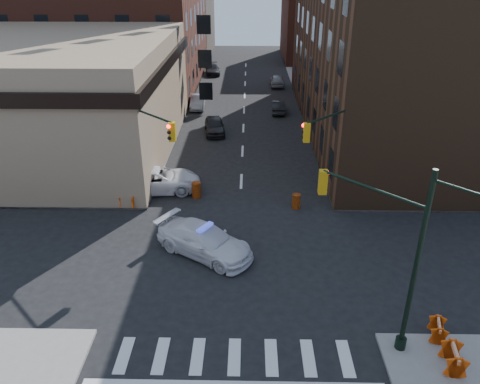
{
  "coord_description": "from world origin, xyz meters",
  "views": [
    {
      "loc": [
        0.5,
        -20.8,
        14.45
      ],
      "look_at": [
        0.02,
        3.83,
        2.2
      ],
      "focal_mm": 35.0,
      "sensor_mm": 36.0,
      "label": 1
    }
  ],
  "objects_px": {
    "parked_car_wfar": "(198,102)",
    "barricade_nw_a": "(128,201)",
    "pickup": "(157,180)",
    "pedestrian_b": "(61,178)",
    "barrel_road": "(296,201)",
    "police_car": "(204,241)",
    "pedestrian_a": "(128,176)",
    "barricade_se_a": "(438,330)",
    "barrel_bank": "(196,190)",
    "parked_car_wnear": "(215,126)",
    "parked_car_enear": "(279,107)"
  },
  "relations": [
    {
      "from": "parked_car_enear",
      "to": "barricade_nw_a",
      "type": "bearing_deg",
      "value": 65.98
    },
    {
      "from": "parked_car_wnear",
      "to": "pedestrian_a",
      "type": "xyz_separation_m",
      "value": [
        -5.27,
        -11.67,
        0.19
      ]
    },
    {
      "from": "parked_car_wnear",
      "to": "parked_car_enear",
      "type": "relative_size",
      "value": 1.12
    },
    {
      "from": "barrel_road",
      "to": "barricade_se_a",
      "type": "distance_m",
      "value": 12.68
    },
    {
      "from": "police_car",
      "to": "pedestrian_a",
      "type": "xyz_separation_m",
      "value": [
        -6.08,
        8.21,
        0.1
      ]
    },
    {
      "from": "barricade_nw_a",
      "to": "barricade_se_a",
      "type": "bearing_deg",
      "value": -25.37
    },
    {
      "from": "parked_car_wnear",
      "to": "pedestrian_a",
      "type": "bearing_deg",
      "value": -121.87
    },
    {
      "from": "police_car",
      "to": "parked_car_wnear",
      "type": "relative_size",
      "value": 1.32
    },
    {
      "from": "pickup",
      "to": "parked_car_enear",
      "type": "relative_size",
      "value": 1.54
    },
    {
      "from": "parked_car_enear",
      "to": "barrel_bank",
      "type": "xyz_separation_m",
      "value": [
        -6.63,
        -19.8,
        -0.09
      ]
    },
    {
      "from": "police_car",
      "to": "pedestrian_a",
      "type": "distance_m",
      "value": 10.21
    },
    {
      "from": "pickup",
      "to": "barrel_road",
      "type": "xyz_separation_m",
      "value": [
        9.42,
        -2.38,
        -0.34
      ]
    },
    {
      "from": "barrel_bank",
      "to": "barrel_road",
      "type": "bearing_deg",
      "value": -12.0
    },
    {
      "from": "barricade_nw_a",
      "to": "parked_car_enear",
      "type": "bearing_deg",
      "value": 73.79
    },
    {
      "from": "barrel_road",
      "to": "barricade_nw_a",
      "type": "height_order",
      "value": "barricade_nw_a"
    },
    {
      "from": "barricade_se_a",
      "to": "barricade_nw_a",
      "type": "relative_size",
      "value": 0.95
    },
    {
      "from": "barrel_bank",
      "to": "barricade_se_a",
      "type": "bearing_deg",
      "value": -48.77
    },
    {
      "from": "parked_car_wnear",
      "to": "barricade_nw_a",
      "type": "bearing_deg",
      "value": -114.71
    },
    {
      "from": "pedestrian_b",
      "to": "barrel_road",
      "type": "distance_m",
      "value": 16.0
    },
    {
      "from": "pickup",
      "to": "parked_car_wnear",
      "type": "distance_m",
      "value": 12.53
    },
    {
      "from": "police_car",
      "to": "barricade_nw_a",
      "type": "bearing_deg",
      "value": 80.14
    },
    {
      "from": "pickup",
      "to": "parked_car_wnear",
      "type": "height_order",
      "value": "pickup"
    },
    {
      "from": "parked_car_enear",
      "to": "barricade_nw_a",
      "type": "distance_m",
      "value": 24.09
    },
    {
      "from": "parked_car_wfar",
      "to": "police_car",
      "type": "bearing_deg",
      "value": -85.88
    },
    {
      "from": "parked_car_wfar",
      "to": "barricade_nw_a",
      "type": "relative_size",
      "value": 3.68
    },
    {
      "from": "parked_car_wfar",
      "to": "parked_car_wnear",
      "type": "bearing_deg",
      "value": -76.2
    },
    {
      "from": "pickup",
      "to": "parked_car_wfar",
      "type": "height_order",
      "value": "pickup"
    },
    {
      "from": "pickup",
      "to": "pedestrian_b",
      "type": "bearing_deg",
      "value": 87.6
    },
    {
      "from": "parked_car_wfar",
      "to": "barricade_nw_a",
      "type": "height_order",
      "value": "parked_car_wfar"
    },
    {
      "from": "barrel_bank",
      "to": "barricade_se_a",
      "type": "xyz_separation_m",
      "value": [
        11.48,
        -13.1,
        0.01
      ]
    },
    {
      "from": "pedestrian_a",
      "to": "parked_car_wnear",
      "type": "bearing_deg",
      "value": 71.52
    },
    {
      "from": "barrel_road",
      "to": "parked_car_enear",
      "type": "bearing_deg",
      "value": 89.94
    },
    {
      "from": "parked_car_wfar",
      "to": "barrel_road",
      "type": "distance_m",
      "value": 24.32
    },
    {
      "from": "police_car",
      "to": "barricade_se_a",
      "type": "distance_m",
      "value": 12.13
    },
    {
      "from": "barrel_road",
      "to": "barricade_nw_a",
      "type": "xyz_separation_m",
      "value": [
        -10.84,
        -0.3,
        0.09
      ]
    },
    {
      "from": "pedestrian_a",
      "to": "barrel_road",
      "type": "relative_size",
      "value": 1.59
    },
    {
      "from": "parked_car_wnear",
      "to": "barrel_bank",
      "type": "bearing_deg",
      "value": -99.02
    },
    {
      "from": "pickup",
      "to": "parked_car_enear",
      "type": "distance_m",
      "value": 21.06
    },
    {
      "from": "pedestrian_b",
      "to": "barricade_nw_a",
      "type": "distance_m",
      "value": 5.53
    },
    {
      "from": "parked_car_enear",
      "to": "barrel_road",
      "type": "relative_size",
      "value": 3.97
    },
    {
      "from": "parked_car_wnear",
      "to": "barrel_bank",
      "type": "xyz_separation_m",
      "value": [
        -0.33,
        -13.11,
        -0.18
      ]
    },
    {
      "from": "parked_car_wfar",
      "to": "barricade_nw_a",
      "type": "xyz_separation_m",
      "value": [
        -2.18,
        -23.03,
        -0.11
      ]
    },
    {
      "from": "barrel_road",
      "to": "pedestrian_a",
      "type": "bearing_deg",
      "value": 166.17
    },
    {
      "from": "barrel_road",
      "to": "barricade_nw_a",
      "type": "relative_size",
      "value": 0.85
    },
    {
      "from": "pedestrian_b",
      "to": "barricade_nw_a",
      "type": "relative_size",
      "value": 1.77
    },
    {
      "from": "parked_car_wfar",
      "to": "pedestrian_b",
      "type": "height_order",
      "value": "pedestrian_b"
    },
    {
      "from": "parked_car_enear",
      "to": "police_car",
      "type": "bearing_deg",
      "value": 81.11
    },
    {
      "from": "parked_car_enear",
      "to": "barricade_se_a",
      "type": "distance_m",
      "value": 33.26
    },
    {
      "from": "parked_car_wnear",
      "to": "police_car",
      "type": "bearing_deg",
      "value": -95.25
    },
    {
      "from": "police_car",
      "to": "barricade_se_a",
      "type": "xyz_separation_m",
      "value": [
        10.34,
        -6.33,
        -0.27
      ]
    }
  ]
}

